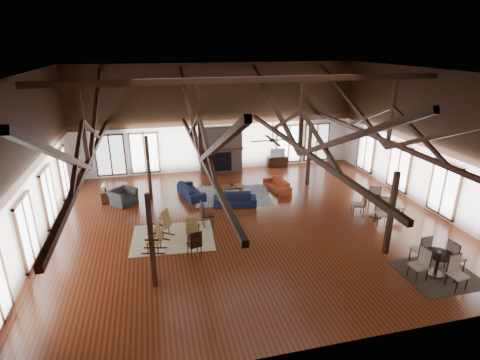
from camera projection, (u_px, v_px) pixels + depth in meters
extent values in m
plane|color=maroon|center=(251.00, 221.00, 15.62)|extent=(16.00, 16.00, 0.00)
cube|color=black|center=(253.00, 73.00, 13.52)|extent=(16.00, 14.00, 0.02)
cube|color=silver|center=(219.00, 119.00, 20.95)|extent=(16.00, 0.02, 6.00)
cube|color=silver|center=(336.00, 239.00, 8.19)|extent=(16.00, 0.02, 6.00)
cube|color=silver|center=(27.00, 168.00, 12.81)|extent=(0.02, 14.00, 6.00)
cube|color=silver|center=(428.00, 140.00, 16.33)|extent=(0.02, 14.00, 6.00)
cube|color=black|center=(253.00, 80.00, 13.61)|extent=(15.60, 0.18, 0.22)
cube|color=black|center=(88.00, 162.00, 13.23)|extent=(0.16, 13.70, 0.18)
cube|color=black|center=(83.00, 124.00, 12.76)|extent=(0.14, 0.14, 2.70)
cube|color=black|center=(95.00, 111.00, 16.00)|extent=(0.15, 7.07, 3.12)
cube|color=black|center=(63.00, 157.00, 9.62)|extent=(0.15, 7.07, 3.12)
cube|color=black|center=(201.00, 155.00, 14.11)|extent=(0.16, 13.70, 0.18)
cube|color=black|center=(199.00, 119.00, 13.64)|extent=(0.14, 0.14, 2.70)
cube|color=black|center=(189.00, 107.00, 16.87)|extent=(0.15, 7.07, 3.12)
cube|color=black|center=(216.00, 147.00, 10.50)|extent=(0.15, 7.07, 3.12)
cube|color=black|center=(300.00, 148.00, 14.99)|extent=(0.16, 13.70, 0.18)
cube|color=black|center=(302.00, 114.00, 14.52)|extent=(0.14, 0.14, 2.70)
cube|color=black|center=(273.00, 104.00, 17.75)|extent=(0.15, 7.07, 3.12)
cube|color=black|center=(346.00, 139.00, 11.37)|extent=(0.15, 7.07, 3.12)
cube|color=black|center=(388.00, 142.00, 15.87)|extent=(0.16, 13.70, 0.18)
cube|color=black|center=(392.00, 110.00, 15.40)|extent=(0.14, 0.14, 2.70)
cube|color=black|center=(350.00, 101.00, 18.63)|extent=(0.15, 7.07, 3.12)
cube|color=black|center=(457.00, 132.00, 12.25)|extent=(0.15, 7.07, 3.12)
cube|color=black|center=(151.00, 242.00, 11.02)|extent=(0.16, 0.16, 3.05)
cube|color=black|center=(391.00, 214.00, 12.77)|extent=(0.16, 0.16, 3.05)
cube|color=black|center=(149.00, 168.00, 17.39)|extent=(0.16, 0.16, 3.05)
cube|color=black|center=(309.00, 156.00, 19.15)|extent=(0.16, 0.16, 3.05)
cube|color=#76675A|center=(221.00, 149.00, 21.25)|extent=(2.40, 0.62, 2.60)
cube|color=black|center=(222.00, 162.00, 21.18)|extent=(1.10, 0.06, 1.10)
cube|color=#341A0F|center=(221.00, 150.00, 20.98)|extent=(2.50, 0.20, 0.12)
cylinder|color=black|center=(273.00, 131.00, 13.40)|extent=(0.04, 0.04, 0.70)
cylinder|color=black|center=(272.00, 140.00, 13.52)|extent=(0.20, 0.20, 0.10)
cube|color=black|center=(284.00, 140.00, 13.62)|extent=(0.70, 0.12, 0.02)
cube|color=black|center=(269.00, 137.00, 13.93)|extent=(0.12, 0.70, 0.02)
cube|color=black|center=(261.00, 141.00, 13.42)|extent=(0.70, 0.12, 0.02)
cube|color=black|center=(276.00, 143.00, 13.11)|extent=(0.12, 0.70, 0.02)
imported|color=#131835|center=(235.00, 200.00, 17.06)|extent=(2.05, 1.12, 0.56)
imported|color=#131936|center=(191.00, 190.00, 18.09)|extent=(2.15, 1.25, 0.59)
imported|color=#9C3A1E|center=(277.00, 185.00, 18.89)|extent=(1.91, 1.01, 0.53)
cube|color=brown|center=(230.00, 187.00, 18.09)|extent=(1.27, 0.67, 0.06)
cube|color=brown|center=(221.00, 194.00, 17.87)|extent=(0.06, 0.06, 0.42)
cube|color=brown|center=(219.00, 191.00, 18.25)|extent=(0.06, 0.06, 0.42)
cube|color=brown|center=(242.00, 192.00, 18.10)|extent=(0.06, 0.06, 0.42)
cube|color=brown|center=(240.00, 189.00, 18.48)|extent=(0.06, 0.06, 0.42)
imported|color=#B2B2B2|center=(232.00, 183.00, 18.16)|extent=(0.24, 0.24, 0.20)
imported|color=#28282A|center=(123.00, 197.00, 17.21)|extent=(1.43, 1.43, 0.70)
cube|color=black|center=(106.00, 197.00, 17.32)|extent=(0.42, 0.42, 0.56)
cylinder|color=black|center=(105.00, 188.00, 17.16)|extent=(0.08, 0.08, 0.34)
cone|color=beige|center=(105.00, 184.00, 17.09)|extent=(0.30, 0.30, 0.24)
cube|color=olive|center=(161.00, 226.00, 14.29)|extent=(0.67, 0.68, 0.05)
cube|color=olive|center=(166.00, 219.00, 14.10)|extent=(0.44, 0.52, 0.72)
cube|color=black|center=(159.00, 238.00, 14.25)|extent=(0.76, 0.54, 0.05)
cube|color=black|center=(165.00, 233.00, 14.62)|extent=(0.76, 0.54, 0.05)
cube|color=olive|center=(193.00, 231.00, 14.02)|extent=(0.52, 0.50, 0.05)
cube|color=olive|center=(192.00, 226.00, 13.72)|extent=(0.47, 0.26, 0.63)
cube|color=black|center=(188.00, 240.00, 14.14)|extent=(0.21, 0.77, 0.05)
cube|color=black|center=(198.00, 240.00, 14.15)|extent=(0.21, 0.77, 0.05)
cube|color=olive|center=(154.00, 241.00, 13.25)|extent=(0.56, 0.57, 0.05)
cube|color=olive|center=(159.00, 233.00, 13.14)|extent=(0.29, 0.51, 0.69)
cube|color=black|center=(153.00, 254.00, 13.20)|extent=(0.84, 0.24, 0.05)
cube|color=black|center=(156.00, 248.00, 13.58)|extent=(0.84, 0.24, 0.05)
cube|color=black|center=(207.00, 215.00, 15.08)|extent=(0.50, 0.50, 0.05)
cube|color=black|center=(202.00, 209.00, 14.91)|extent=(0.09, 0.46, 0.60)
cylinder|color=black|center=(207.00, 220.00, 15.16)|extent=(0.04, 0.04, 0.49)
cube|color=black|center=(194.00, 244.00, 12.93)|extent=(0.53, 0.53, 0.05)
cube|color=black|center=(196.00, 240.00, 12.68)|extent=(0.43, 0.15, 0.57)
cylinder|color=black|center=(194.00, 250.00, 13.02)|extent=(0.04, 0.04, 0.47)
cylinder|color=black|center=(439.00, 254.00, 11.83)|extent=(0.87, 0.87, 0.04)
cylinder|color=black|center=(437.00, 264.00, 11.96)|extent=(0.10, 0.10, 0.72)
cylinder|color=black|center=(435.00, 274.00, 12.08)|extent=(0.52, 0.52, 0.04)
cylinder|color=black|center=(378.00, 199.00, 15.83)|extent=(0.93, 0.93, 0.04)
cylinder|color=black|center=(377.00, 207.00, 15.96)|extent=(0.10, 0.10, 0.77)
cylinder|color=black|center=(376.00, 216.00, 16.10)|extent=(0.56, 0.56, 0.04)
imported|color=#B2B2B2|center=(439.00, 252.00, 11.83)|extent=(0.13, 0.13, 0.09)
imported|color=#B2B2B2|center=(378.00, 198.00, 15.78)|extent=(0.16, 0.16, 0.11)
cube|color=black|center=(277.00, 161.00, 22.42)|extent=(1.20, 0.45, 0.60)
imported|color=#B2B2B2|center=(277.00, 152.00, 22.22)|extent=(0.91, 0.14, 0.52)
cube|color=#C8B58B|center=(173.00, 237.00, 14.33)|extent=(3.24, 2.63, 0.01)
cube|color=navy|center=(233.00, 195.00, 18.27)|extent=(3.88, 3.15, 0.01)
cube|color=black|center=(438.00, 274.00, 12.09)|extent=(2.31, 2.10, 0.01)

